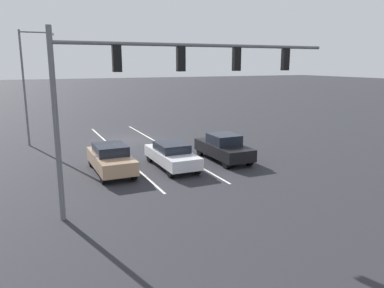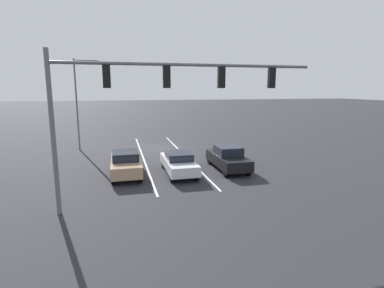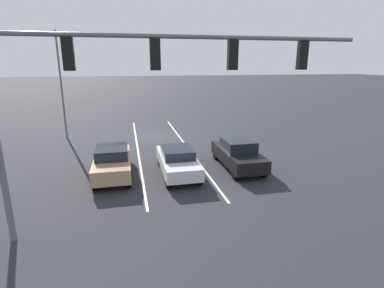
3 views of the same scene
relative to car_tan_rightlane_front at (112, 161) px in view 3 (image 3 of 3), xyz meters
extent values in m
plane|color=#28282D|center=(-3.12, -8.14, -0.79)|extent=(240.00, 240.00, 0.00)
cube|color=silver|center=(-4.80, -4.90, -0.78)|extent=(0.12, 18.49, 0.01)
cube|color=silver|center=(-1.43, -4.90, -0.78)|extent=(0.12, 18.49, 0.01)
cube|color=tan|center=(0.00, 0.01, -0.11)|extent=(1.78, 4.54, 0.70)
cube|color=black|center=(0.00, -0.04, 0.49)|extent=(1.56, 2.13, 0.50)
cube|color=red|center=(-0.62, -2.22, 0.06)|extent=(0.24, 0.06, 0.12)
cube|color=red|center=(0.62, -2.22, 0.06)|extent=(0.24, 0.06, 0.12)
cylinder|color=black|center=(-0.76, 1.71, -0.46)|extent=(0.22, 0.65, 0.65)
cylinder|color=black|center=(0.76, 1.71, -0.46)|extent=(0.22, 0.65, 0.65)
cylinder|color=black|center=(-0.76, -1.68, -0.46)|extent=(0.22, 0.65, 0.65)
cylinder|color=black|center=(0.76, -1.68, -0.46)|extent=(0.22, 0.65, 0.65)
cube|color=black|center=(-6.72, 0.19, -0.13)|extent=(1.77, 4.46, 0.69)
cube|color=black|center=(-6.72, 0.22, 0.50)|extent=(1.56, 1.78, 0.59)
cube|color=red|center=(-7.34, -2.00, 0.04)|extent=(0.24, 0.06, 0.12)
cube|color=red|center=(-6.10, -2.00, 0.04)|extent=(0.24, 0.06, 0.12)
cylinder|color=black|center=(-7.47, 1.86, -0.48)|extent=(0.22, 0.62, 0.62)
cylinder|color=black|center=(-5.96, 1.86, -0.48)|extent=(0.22, 0.62, 0.62)
cylinder|color=black|center=(-7.47, -1.47, -0.48)|extent=(0.22, 0.62, 0.62)
cylinder|color=black|center=(-5.96, -1.47, -0.48)|extent=(0.22, 0.62, 0.62)
cube|color=silver|center=(-3.29, 0.45, -0.15)|extent=(1.73, 4.54, 0.62)
cube|color=black|center=(-3.29, 0.43, 0.39)|extent=(1.52, 2.03, 0.45)
cube|color=red|center=(-3.90, -1.78, 0.01)|extent=(0.24, 0.06, 0.12)
cube|color=red|center=(-2.69, -1.78, 0.01)|extent=(0.24, 0.06, 0.12)
cylinder|color=black|center=(-4.03, 2.14, -0.45)|extent=(0.22, 0.67, 0.67)
cylinder|color=black|center=(-2.56, 2.14, -0.45)|extent=(0.22, 0.67, 0.67)
cylinder|color=black|center=(-4.03, -1.24, -0.45)|extent=(0.22, 0.67, 0.67)
cylinder|color=black|center=(-2.56, -1.24, -0.45)|extent=(0.22, 0.67, 0.67)
cylinder|color=slate|center=(-2.89, 5.35, 5.63)|extent=(11.77, 0.14, 0.14)
cube|color=black|center=(-6.90, 5.35, 5.08)|extent=(0.32, 0.22, 0.95)
sphere|color=#4C0C0C|center=(-6.90, 5.19, 5.37)|extent=(0.20, 0.20, 0.20)
sphere|color=#4C420C|center=(-6.90, 5.19, 5.08)|extent=(0.20, 0.20, 0.20)
sphere|color=#19D83F|center=(-6.90, 5.19, 4.80)|extent=(0.20, 0.20, 0.20)
cube|color=black|center=(-4.36, 5.35, 5.08)|extent=(0.32, 0.22, 0.95)
sphere|color=#4C0C0C|center=(-4.36, 5.19, 5.37)|extent=(0.20, 0.20, 0.20)
sphere|color=#4C420C|center=(-4.36, 5.19, 5.08)|extent=(0.20, 0.20, 0.20)
sphere|color=#19D83F|center=(-4.36, 5.19, 4.80)|extent=(0.20, 0.20, 0.20)
cube|color=black|center=(-1.82, 5.35, 5.08)|extent=(0.32, 0.22, 0.95)
sphere|color=#4C0C0C|center=(-1.82, 5.19, 5.37)|extent=(0.20, 0.20, 0.20)
sphere|color=#4C420C|center=(-1.82, 5.19, 5.08)|extent=(0.20, 0.20, 0.20)
sphere|color=#19D83F|center=(-1.82, 5.19, 4.80)|extent=(0.20, 0.20, 0.20)
cube|color=black|center=(0.73, 5.35, 5.08)|extent=(0.32, 0.22, 0.95)
sphere|color=#4C0C0C|center=(0.73, 5.19, 5.37)|extent=(0.20, 0.20, 0.20)
sphere|color=#4C420C|center=(0.73, 5.19, 5.08)|extent=(0.20, 0.20, 0.20)
sphere|color=#19D83F|center=(0.73, 5.19, 4.80)|extent=(0.20, 0.20, 0.20)
cylinder|color=slate|center=(3.80, -9.10, 3.17)|extent=(0.14, 0.14, 7.91)
cylinder|color=slate|center=(2.81, -9.10, 6.97)|extent=(1.98, 0.09, 0.09)
cube|color=beige|center=(1.82, -9.10, 6.87)|extent=(0.44, 0.24, 0.16)
camera|label=1|loc=(4.03, 19.24, 4.93)|focal=35.00mm
camera|label=2|loc=(0.30, 18.68, 4.57)|focal=28.00mm
camera|label=3|loc=(-0.86, 15.05, 4.82)|focal=28.00mm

